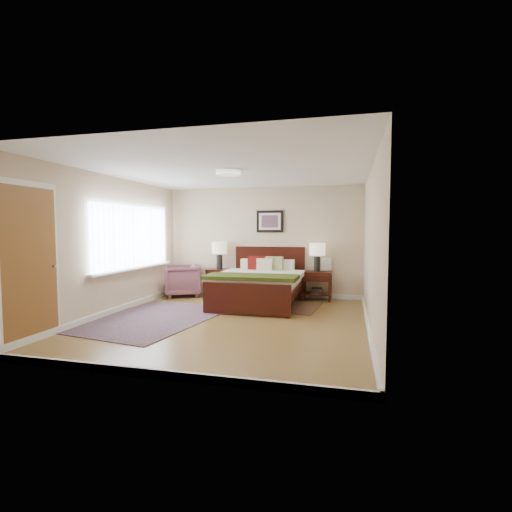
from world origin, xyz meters
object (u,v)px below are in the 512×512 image
object	(u,v)px
nightstand_right	(317,282)
lamp_right	(317,252)
lamp_left	(219,250)
rug_persian	(152,318)
nightstand_left	(219,274)
bed	(260,279)
armchair	(182,280)

from	to	relation	value
nightstand_right	lamp_right	world-z (taller)	lamp_right
lamp_left	rug_persian	world-z (taller)	lamp_left
nightstand_right	lamp_right	xyz separation A→B (m)	(-0.00, 0.01, 0.67)
nightstand_left	lamp_left	bearing A→B (deg)	90.00
bed	lamp_right	bearing A→B (deg)	36.14
bed	lamp_left	distance (m)	1.50
bed	nightstand_right	world-z (taller)	bed
nightstand_left	lamp_right	bearing A→B (deg)	0.55
bed	armchair	distance (m)	2.05
lamp_left	lamp_right	size ratio (longest dim) A/B	1.00
lamp_left	lamp_right	xyz separation A→B (m)	(2.24, 0.00, -0.00)
nightstand_left	nightstand_right	size ratio (longest dim) A/B	1.00
bed	nightstand_left	size ratio (longest dim) A/B	3.34
nightstand_left	lamp_left	size ratio (longest dim) A/B	1.03
lamp_right	rug_persian	bearing A→B (deg)	-137.06
nightstand_left	lamp_right	world-z (taller)	lamp_right
lamp_right	rug_persian	distance (m)	3.72
nightstand_left	lamp_right	size ratio (longest dim) A/B	1.03
bed	nightstand_right	bearing A→B (deg)	35.64
nightstand_left	bed	bearing A→B (deg)	-34.08
armchair	rug_persian	world-z (taller)	armchair
rug_persian	nightstand_right	bearing A→B (deg)	51.62
bed	armchair	world-z (taller)	bed
lamp_right	nightstand_right	bearing A→B (deg)	-90.00
nightstand_left	rug_persian	xyz separation A→B (m)	(-0.37, -2.41, -0.50)
lamp_right	rug_persian	world-z (taller)	lamp_right
lamp_left	armchair	xyz separation A→B (m)	(-0.82, -0.27, -0.70)
bed	lamp_right	xyz separation A→B (m)	(1.09, 0.80, 0.53)
nightstand_right	bed	bearing A→B (deg)	-144.36
nightstand_left	lamp_left	xyz separation A→B (m)	(0.00, 0.02, 0.56)
lamp_left	nightstand_right	bearing A→B (deg)	-0.37
bed	rug_persian	distance (m)	2.29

